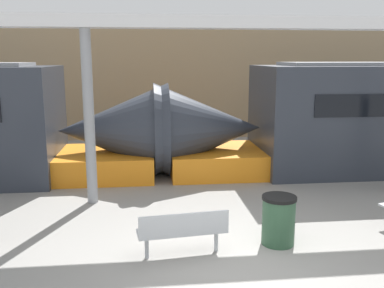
% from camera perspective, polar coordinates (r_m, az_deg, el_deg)
% --- Properties ---
extents(ground_plane, '(60.00, 60.00, 0.00)m').
position_cam_1_polar(ground_plane, '(7.23, 6.18, -16.07)').
color(ground_plane, gray).
extents(station_wall, '(56.00, 0.20, 5.00)m').
position_cam_1_polar(station_wall, '(17.77, -1.62, 8.78)').
color(station_wall, '#9E8460').
rests_on(station_wall, ground_plane).
extents(bench_near, '(1.56, 0.62, 0.82)m').
position_cam_1_polar(bench_near, '(7.34, -1.22, -11.29)').
color(bench_near, '#ADB2B7').
rests_on(bench_near, ground_plane).
extents(trash_bin, '(0.62, 0.62, 0.90)m').
position_cam_1_polar(trash_bin, '(7.99, 11.46, -9.89)').
color(trash_bin, '#2D5138').
rests_on(trash_bin, ground_plane).
extents(support_column_near, '(0.24, 0.24, 3.97)m').
position_cam_1_polar(support_column_near, '(9.95, -13.57, 3.34)').
color(support_column_near, gray).
rests_on(support_column_near, ground_plane).
extents(canopy_beam, '(28.00, 0.60, 0.28)m').
position_cam_1_polar(canopy_beam, '(9.88, -14.17, 15.61)').
color(canopy_beam, silver).
rests_on(canopy_beam, support_column_near).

